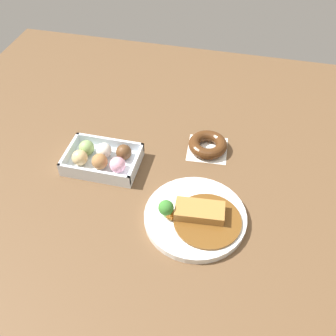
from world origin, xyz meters
name	(u,v)px	position (x,y,z in m)	size (l,w,h in m)	color
ground_plane	(161,201)	(0.00, 0.00, 0.00)	(1.60, 1.60, 0.00)	brown
curry_plate	(196,216)	(0.10, -0.04, 0.01)	(0.25, 0.25, 0.07)	white
donut_box	(102,158)	(-0.19, 0.09, 0.02)	(0.20, 0.14, 0.06)	silver
chocolate_ring_donut	(208,145)	(0.08, 0.22, 0.02)	(0.12, 0.12, 0.03)	white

